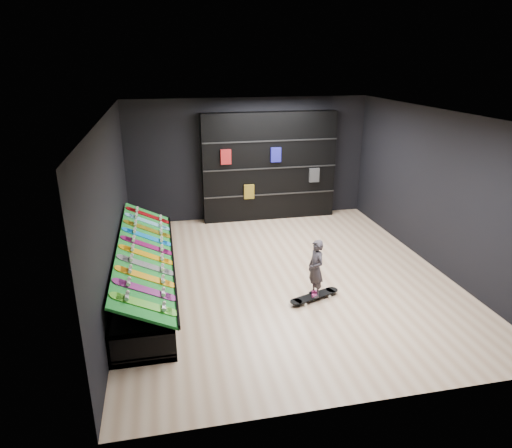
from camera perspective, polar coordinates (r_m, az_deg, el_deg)
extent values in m
cube|color=#D4B38F|center=(8.74, 3.50, -6.38)|extent=(6.00, 7.00, 0.01)
cube|color=white|center=(7.87, 3.97, 13.56)|extent=(6.00, 7.00, 0.01)
cube|color=black|center=(11.48, -0.94, 8.08)|extent=(6.00, 0.02, 3.00)
cube|color=black|center=(5.14, 14.19, -8.26)|extent=(6.00, 0.02, 3.00)
cube|color=black|center=(7.95, -17.62, 1.63)|extent=(0.02, 7.00, 3.00)
cube|color=black|center=(9.41, 21.66, 3.95)|extent=(0.02, 7.00, 3.00)
cube|color=#116E1F|center=(8.18, -13.57, -3.36)|extent=(0.92, 4.50, 0.46)
cube|color=black|center=(11.45, 1.65, 7.19)|extent=(3.34, 0.39, 2.67)
imported|color=black|center=(7.77, 7.42, -6.86)|extent=(0.20, 0.25, 0.60)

